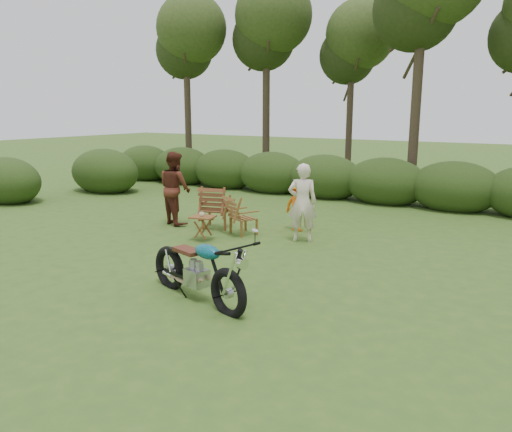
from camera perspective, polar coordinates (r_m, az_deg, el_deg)
The scene contains 10 objects.
ground at distance 7.99m, azimuth -5.75°, elevation -8.59°, with size 80.00×80.00×0.00m, color #30521B.
tree_line at distance 16.19m, azimuth 17.77°, elevation 15.08°, with size 22.52×11.62×8.14m.
motorcycle at distance 7.71m, azimuth -6.73°, elevation -9.38°, with size 2.11×0.80×1.21m, color #0C879F, non-canonical shape.
lawn_chair_right at distance 11.49m, azimuth -1.42°, elevation -2.08°, with size 0.61×0.61×0.89m, color brown, non-canonical shape.
lawn_chair_left at distance 12.14m, azimuth -4.44°, elevation -1.34°, with size 0.71×0.71×1.03m, color brown, non-canonical shape.
side_table at distance 10.95m, azimuth -6.08°, elevation -1.40°, with size 0.52×0.44×0.54m, color brown, non-canonical shape.
cup at distance 10.90m, azimuth -6.21°, elevation 0.21°, with size 0.11×0.11×0.09m, color #EDE6C3.
adult_a at distance 10.93m, azimuth 5.24°, elevation -2.86°, with size 0.62×0.41×1.70m, color beige.
adult_b at distance 12.69m, azimuth -9.10°, elevation -0.86°, with size 0.88×0.69×1.81m, color #512217.
child at distance 11.85m, azimuth 4.80°, elevation -1.67°, with size 0.77×0.44×1.19m, color orange.
Camera 1 is at (4.59, -5.90, 2.81)m, focal length 35.00 mm.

